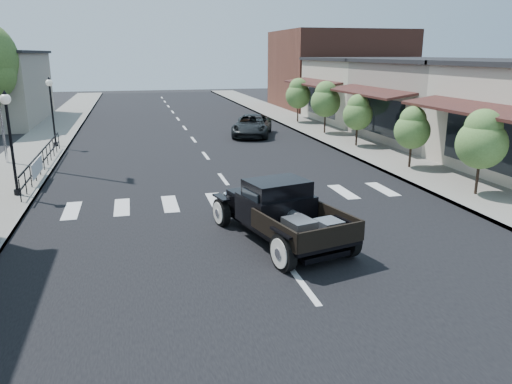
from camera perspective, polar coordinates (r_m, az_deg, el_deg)
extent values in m
plane|color=black|center=(13.99, 1.39, -5.41)|extent=(120.00, 120.00, 0.00)
cube|color=black|center=(28.26, -6.66, 5.29)|extent=(14.00, 80.00, 0.02)
cube|color=gray|center=(28.48, -23.91, 4.27)|extent=(3.00, 80.00, 0.15)
cube|color=gray|center=(30.48, 9.48, 6.05)|extent=(3.00, 80.00, 0.15)
cube|color=gray|center=(31.68, 22.15, 9.46)|extent=(10.00, 9.00, 4.50)
cube|color=#BBB49E|center=(39.31, 14.44, 11.08)|extent=(10.00, 9.00, 4.50)
cube|color=brown|center=(48.48, 9.42, 13.60)|extent=(11.00, 10.00, 7.00)
imported|color=black|center=(31.29, -0.44, 7.58)|extent=(3.60, 5.17, 1.31)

